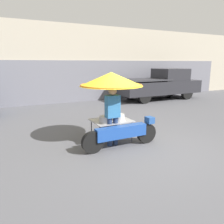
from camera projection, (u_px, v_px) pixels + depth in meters
ground_plane at (141, 148)px, 5.93m from camera, size 36.00×36.00×0.00m
shopfront_building at (59, 64)px, 13.07m from camera, size 28.00×2.06×4.40m
vendor_motorcycle_cart at (112, 89)px, 6.09m from camera, size 2.24×1.79×2.01m
vendor_person at (113, 113)px, 5.94m from camera, size 0.38×0.22×1.63m
pickup_truck at (161, 84)px, 13.69m from camera, size 5.40×1.83×1.91m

